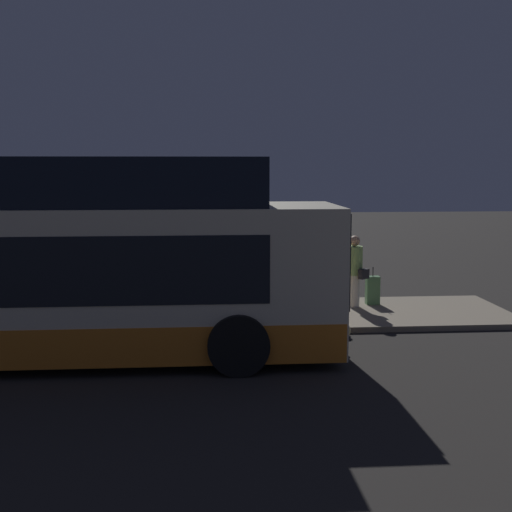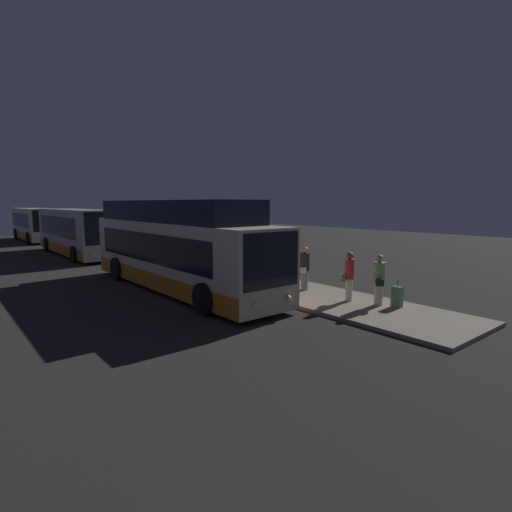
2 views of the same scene
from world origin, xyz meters
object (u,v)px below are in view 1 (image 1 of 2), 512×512
Objects in this scene: bus_lead at (4,271)px; suitcase at (373,290)px; passenger_waiting at (355,269)px; sign_post at (14,255)px; passenger_boarding at (314,270)px; passenger_with_bags at (218,272)px.

bus_lead reaches higher than suitcase.
passenger_waiting is at bearing -151.65° from suitcase.
passenger_waiting is at bearing -1.35° from sign_post.
sign_post is at bearing -38.84° from passenger_waiting.
sign_post reaches higher than passenger_waiting.
bus_lead is 7.41m from passenger_boarding.
passenger_with_bags is (4.09, 3.73, -0.62)m from bus_lead.
passenger_with_bags is at bearing -172.75° from suitcase.
passenger_with_bags is 1.88× the size of suitcase.
passenger_with_bags reaches higher than passenger_waiting.
suitcase is at bearing 160.95° from passenger_with_bags.
suitcase is (1.61, 0.61, -0.64)m from passenger_boarding.
bus_lead is 12.91× the size of suitcase.
passenger_boarding is (6.43, 3.62, -0.60)m from bus_lead.
passenger_boarding is 1.01× the size of passenger_with_bags.
bus_lead reaches higher than sign_post.
bus_lead is at bearing -152.23° from suitcase.
passenger_waiting is at bearing 157.19° from passenger_with_bags.
passenger_with_bags is (-2.34, 0.11, -0.03)m from passenger_boarding.
bus_lead is at bearing 16.11° from passenger_with_bags.
suitcase is at bearing 27.77° from bus_lead.
passenger_boarding is 2.35m from passenger_with_bags.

